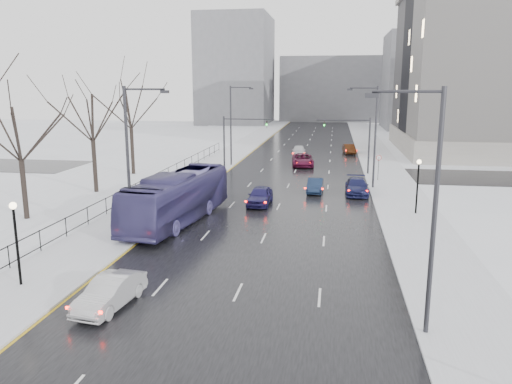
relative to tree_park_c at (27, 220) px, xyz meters
The scene contains 29 objects.
road 40.48m from the tree_park_c, 62.80° to the left, with size 16.00×150.00×0.04m, color black.
cross_road 30.30m from the tree_park_c, 52.37° to the left, with size 130.00×10.00×0.04m, color black.
sidewalk_left 36.88m from the tree_park_c, 77.47° to the left, with size 5.00×150.00×0.16m, color silver.
sidewalk_right 46.23m from the tree_park_c, 51.15° to the left, with size 5.00×150.00×0.16m, color silver.
park_strip 36.03m from the tree_park_c, 92.39° to the left, with size 14.00×150.00×0.12m, color white.
tree_park_c is the anchor object (origin of this frame).
tree_park_d 10.02m from the tree_park_c, 86.00° to the left, with size 8.75×8.75×12.50m, color black, non-canonical shape.
tree_park_e 20.00m from the tree_park_c, 89.14° to the left, with size 9.45×9.45×13.50m, color black, non-canonical shape.
iron_fence 8.19m from the tree_park_c, 47.49° to the left, with size 0.06×70.00×1.30m.
streetlight_r_near 30.64m from the tree_park_c, 27.70° to the right, with size 2.95×0.25×10.00m.
streetlight_r_mid 31.60m from the tree_park_c, 30.96° to the left, with size 2.95×0.25×10.00m.
streetlight_l_near 12.42m from the tree_park_c, 21.16° to the right, with size 2.95×0.25×10.00m.
streetlight_l_far 30.37m from the tree_park_c, 69.74° to the left, with size 2.95×0.25×10.00m.
lamppost_l 14.45m from the tree_park_c, 57.99° to the right, with size 0.36×0.36×4.28m.
lamppost_r_mid 30.25m from the tree_park_c, 11.50° to the left, with size 0.36×0.36×4.28m.
mast_signal_right 35.49m from the tree_park_c, 42.90° to the left, with size 6.10×0.33×6.50m.
mast_signal_left 26.79m from the tree_park_c, 65.03° to the left, with size 6.10×0.33×6.50m.
no_uturn_sign 34.24m from the tree_park_c, 35.83° to the left, with size 0.60×0.06×2.70m.
bldg_far_right 102.78m from the tree_park_c, 62.93° to the left, with size 24.00×20.00×22.00m, color slate.
bldg_far_left 102.03m from the tree_park_c, 91.98° to the left, with size 18.00×22.00×28.00m, color slate.
bldg_far_center 118.50m from the tree_park_c, 79.02° to the left, with size 30.00×18.00×18.00m, color slate.
sedan_left_near 18.81m from the tree_park_c, 46.08° to the right, with size 1.51×4.33×1.43m, color #B6B6BA.
bus 11.82m from the tree_park_c, ahead, with size 3.11×13.29×3.70m, color #413B73.
sedan_center_near 18.45m from the tree_park_c, 23.86° to the left, with size 1.85×4.60×1.57m, color navy.
sedan_right_near 25.11m from the tree_park_c, 31.86° to the left, with size 1.40×4.02×1.33m, color #15233F.
sedan_right_cross 34.75m from the tree_park_c, 56.59° to the left, with size 2.59×5.61×1.56m, color #520E2C.
sedan_right_far 28.39m from the tree_park_c, 27.36° to the left, with size 2.08×5.12×1.49m, color #181A48.
sedan_center_far 41.84m from the tree_park_c, 64.51° to the left, with size 1.91×4.76×1.62m, color silver.
sedan_right_distant 48.80m from the tree_park_c, 58.83° to the left, with size 1.50×4.30×1.42m, color #3F1C0A.
Camera 1 is at (4.44, -9.59, 10.01)m, focal length 35.00 mm.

